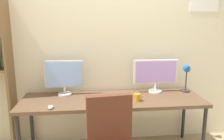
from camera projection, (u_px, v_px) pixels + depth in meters
The scene contains 8 objects.
wall_back at pixel (109, 49), 3.07m from camera, with size 4.63×0.11×2.60m.
desk at pixel (112, 102), 2.79m from camera, with size 2.23×0.68×0.74m.
monitor_left at pixel (64, 76), 2.87m from camera, with size 0.49×0.18×0.45m.
monitor_right at pixel (156, 73), 2.99m from camera, with size 0.59×0.18×0.44m.
desk_lamp at pixel (187, 72), 2.98m from camera, with size 0.11×0.15×0.41m.
keyboard_main at pixel (115, 104), 2.55m from camera, with size 0.38×0.13×0.02m, color black.
computer_mouse at pixel (51, 107), 2.46m from camera, with size 0.06×0.10×0.03m, color silver.
coffee_mug at pixel (137, 97), 2.68m from camera, with size 0.11×0.08×0.09m.
Camera 1 is at (-0.28, -2.03, 1.66)m, focal length 36.09 mm.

